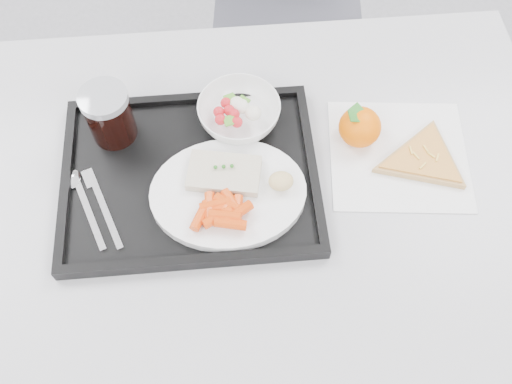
% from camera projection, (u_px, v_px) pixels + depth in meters
% --- Properties ---
extents(room, '(6.04, 7.04, 2.84)m').
position_uv_depth(room, '(232.00, 71.00, 0.30)').
color(room, gray).
rests_on(room, ground).
extents(table, '(1.20, 0.80, 0.75)m').
position_uv_depth(table, '(236.00, 208.00, 1.07)').
color(table, silver).
rests_on(table, ground).
extents(tray, '(0.45, 0.35, 0.03)m').
position_uv_depth(tray, '(191.00, 176.00, 1.02)').
color(tray, black).
rests_on(tray, table).
extents(dinner_plate, '(0.27, 0.27, 0.02)m').
position_uv_depth(dinner_plate, '(228.00, 193.00, 0.98)').
color(dinner_plate, white).
rests_on(dinner_plate, tray).
extents(fish_fillet, '(0.14, 0.10, 0.02)m').
position_uv_depth(fish_fillet, '(224.00, 173.00, 0.98)').
color(fish_fillet, beige).
rests_on(fish_fillet, dinner_plate).
extents(bread_roll, '(0.05, 0.04, 0.03)m').
position_uv_depth(bread_roll, '(281.00, 181.00, 0.96)').
color(bread_roll, '#ECCF87').
rests_on(bread_roll, dinner_plate).
extents(salad_bowl, '(0.15, 0.15, 0.05)m').
position_uv_depth(salad_bowl, '(239.00, 113.00, 1.05)').
color(salad_bowl, white).
rests_on(salad_bowl, tray).
extents(cola_glass, '(0.09, 0.09, 0.11)m').
position_uv_depth(cola_glass, '(109.00, 114.00, 1.01)').
color(cola_glass, black).
rests_on(cola_glass, tray).
extents(cutlery, '(0.11, 0.17, 0.01)m').
position_uv_depth(cutlery, '(89.00, 198.00, 0.98)').
color(cutlery, silver).
rests_on(cutlery, tray).
extents(napkin, '(0.27, 0.27, 0.00)m').
position_uv_depth(napkin, '(398.00, 155.00, 1.05)').
color(napkin, white).
rests_on(napkin, table).
extents(tangerine, '(0.09, 0.09, 0.07)m').
position_uv_depth(tangerine, '(360.00, 127.00, 1.04)').
color(tangerine, orange).
rests_on(tangerine, napkin).
extents(pizza_slice, '(0.23, 0.23, 0.02)m').
position_uv_depth(pizza_slice, '(424.00, 159.00, 1.03)').
color(pizza_slice, tan).
rests_on(pizza_slice, napkin).
extents(carrot_pile, '(0.11, 0.08, 0.03)m').
position_uv_depth(carrot_pile, '(223.00, 211.00, 0.94)').
color(carrot_pile, '#E0440C').
rests_on(carrot_pile, dinner_plate).
extents(salad_contents, '(0.09, 0.08, 0.02)m').
position_uv_depth(salad_contents, '(236.00, 110.00, 1.04)').
color(salad_contents, red).
rests_on(salad_contents, salad_bowl).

